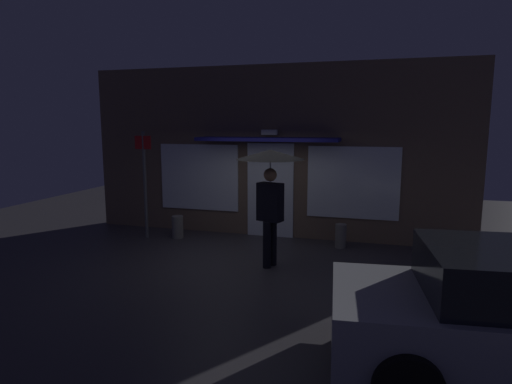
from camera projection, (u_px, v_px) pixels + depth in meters
The scene contains 6 objects.
ground_plane at pixel (242, 264), 8.16m from camera, with size 18.00×18.00×0.00m, color #38353A.
building_facade at pixel (272, 153), 10.07m from camera, with size 9.03×1.00×3.97m.
person_with_umbrella at pixel (270, 173), 7.79m from camera, with size 1.25×1.25×2.18m.
street_sign_post at pixel (145, 178), 9.88m from camera, with size 0.40×0.07×2.47m.
sidewalk_bollard at pixel (341, 236), 9.25m from camera, with size 0.24×0.24×0.51m, color slate.
sidewalk_bollard_2 at pixel (178, 227), 10.03m from camera, with size 0.26×0.26×0.52m, color slate.
Camera 1 is at (2.44, -7.47, 2.63)m, focal length 30.20 mm.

